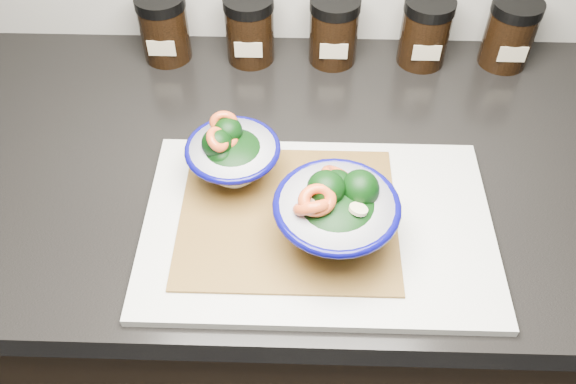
{
  "coord_description": "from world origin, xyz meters",
  "views": [
    {
      "loc": [
        -0.13,
        0.83,
        1.52
      ],
      "look_at": [
        -0.15,
        1.33,
        0.96
      ],
      "focal_mm": 38.0,
      "sensor_mm": 36.0,
      "label": 1
    }
  ],
  "objects_px": {
    "bowl_right": "(336,213)",
    "bowl_left": "(232,155)",
    "spice_jar_a": "(164,27)",
    "spice_jar_d": "(425,32)",
    "spice_jar_e": "(510,33)",
    "spice_jar_c": "(334,30)",
    "spice_jar_b": "(250,29)",
    "cutting_board": "(318,226)"
  },
  "relations": [
    {
      "from": "spice_jar_a",
      "to": "spice_jar_d",
      "type": "xyz_separation_m",
      "value": [
        0.43,
        0.0,
        0.0
      ]
    },
    {
      "from": "bowl_left",
      "to": "spice_jar_d",
      "type": "height_order",
      "value": "bowl_left"
    },
    {
      "from": "spice_jar_a",
      "to": "bowl_left",
      "type": "bearing_deg",
      "value": -64.75
    },
    {
      "from": "spice_jar_a",
      "to": "spice_jar_c",
      "type": "distance_m",
      "value": 0.28
    },
    {
      "from": "bowl_left",
      "to": "spice_jar_e",
      "type": "bearing_deg",
      "value": 34.56
    },
    {
      "from": "spice_jar_d",
      "to": "cutting_board",
      "type": "bearing_deg",
      "value": -115.34
    },
    {
      "from": "bowl_right",
      "to": "bowl_left",
      "type": "bearing_deg",
      "value": 142.83
    },
    {
      "from": "spice_jar_a",
      "to": "spice_jar_b",
      "type": "bearing_deg",
      "value": 0.0
    },
    {
      "from": "bowl_left",
      "to": "spice_jar_b",
      "type": "height_order",
      "value": "bowl_left"
    },
    {
      "from": "spice_jar_e",
      "to": "spice_jar_d",
      "type": "bearing_deg",
      "value": 180.0
    },
    {
      "from": "cutting_board",
      "to": "spice_jar_b",
      "type": "xyz_separation_m",
      "value": [
        -0.11,
        0.37,
        0.05
      ]
    },
    {
      "from": "spice_jar_b",
      "to": "bowl_left",
      "type": "bearing_deg",
      "value": -90.51
    },
    {
      "from": "spice_jar_b",
      "to": "spice_jar_e",
      "type": "distance_m",
      "value": 0.42
    },
    {
      "from": "bowl_left",
      "to": "spice_jar_c",
      "type": "xyz_separation_m",
      "value": [
        0.14,
        0.29,
        -0.0
      ]
    },
    {
      "from": "bowl_left",
      "to": "spice_jar_a",
      "type": "relative_size",
      "value": 1.12
    },
    {
      "from": "bowl_left",
      "to": "spice_jar_e",
      "type": "relative_size",
      "value": 1.12
    },
    {
      "from": "cutting_board",
      "to": "bowl_right",
      "type": "height_order",
      "value": "bowl_right"
    },
    {
      "from": "spice_jar_c",
      "to": "spice_jar_d",
      "type": "bearing_deg",
      "value": 0.0
    },
    {
      "from": "spice_jar_b",
      "to": "spice_jar_c",
      "type": "relative_size",
      "value": 1.0
    },
    {
      "from": "cutting_board",
      "to": "bowl_right",
      "type": "bearing_deg",
      "value": -54.2
    },
    {
      "from": "bowl_right",
      "to": "spice_jar_b",
      "type": "bearing_deg",
      "value": 108.38
    },
    {
      "from": "cutting_board",
      "to": "bowl_right",
      "type": "relative_size",
      "value": 2.95
    },
    {
      "from": "spice_jar_e",
      "to": "spice_jar_b",
      "type": "bearing_deg",
      "value": 180.0
    },
    {
      "from": "bowl_left",
      "to": "spice_jar_a",
      "type": "distance_m",
      "value": 0.33
    },
    {
      "from": "spice_jar_e",
      "to": "spice_jar_a",
      "type": "bearing_deg",
      "value": 180.0
    },
    {
      "from": "spice_jar_c",
      "to": "spice_jar_e",
      "type": "distance_m",
      "value": 0.29
    },
    {
      "from": "spice_jar_d",
      "to": "spice_jar_e",
      "type": "xyz_separation_m",
      "value": [
        0.14,
        0.0,
        0.0
      ]
    },
    {
      "from": "bowl_left",
      "to": "bowl_right",
      "type": "height_order",
      "value": "bowl_right"
    },
    {
      "from": "spice_jar_a",
      "to": "spice_jar_d",
      "type": "distance_m",
      "value": 0.43
    },
    {
      "from": "spice_jar_b",
      "to": "spice_jar_c",
      "type": "bearing_deg",
      "value": 0.0
    },
    {
      "from": "spice_jar_c",
      "to": "spice_jar_d",
      "type": "distance_m",
      "value": 0.15
    },
    {
      "from": "bowl_left",
      "to": "spice_jar_e",
      "type": "height_order",
      "value": "bowl_left"
    },
    {
      "from": "cutting_board",
      "to": "spice_jar_b",
      "type": "relative_size",
      "value": 3.98
    },
    {
      "from": "cutting_board",
      "to": "spice_jar_c",
      "type": "distance_m",
      "value": 0.37
    },
    {
      "from": "spice_jar_a",
      "to": "spice_jar_d",
      "type": "relative_size",
      "value": 1.0
    },
    {
      "from": "spice_jar_b",
      "to": "spice_jar_e",
      "type": "relative_size",
      "value": 1.0
    },
    {
      "from": "cutting_board",
      "to": "spice_jar_e",
      "type": "xyz_separation_m",
      "value": [
        0.31,
        0.37,
        0.05
      ]
    },
    {
      "from": "spice_jar_b",
      "to": "spice_jar_e",
      "type": "xyz_separation_m",
      "value": [
        0.42,
        0.0,
        0.0
      ]
    },
    {
      "from": "cutting_board",
      "to": "spice_jar_c",
      "type": "height_order",
      "value": "spice_jar_c"
    },
    {
      "from": "cutting_board",
      "to": "bowl_left",
      "type": "bearing_deg",
      "value": 146.86
    },
    {
      "from": "bowl_right",
      "to": "cutting_board",
      "type": "bearing_deg",
      "value": 125.8
    },
    {
      "from": "spice_jar_a",
      "to": "spice_jar_b",
      "type": "relative_size",
      "value": 1.0
    }
  ]
}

